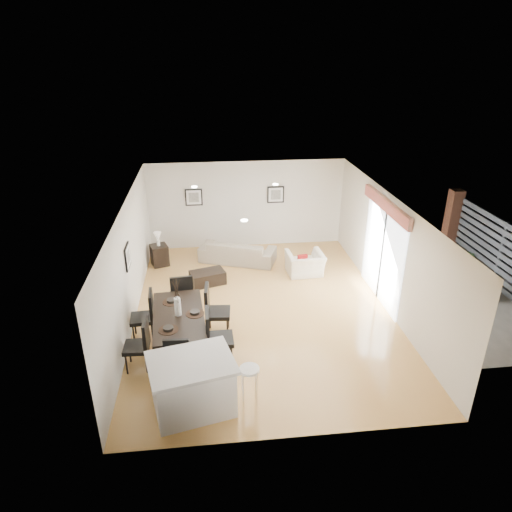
{
  "coord_description": "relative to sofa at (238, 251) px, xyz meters",
  "views": [
    {
      "loc": [
        -1.21,
        -9.4,
        5.75
      ],
      "look_at": [
        -0.11,
        0.4,
        1.24
      ],
      "focal_mm": 32.0,
      "sensor_mm": 36.0,
      "label": 1
    }
  ],
  "objects": [
    {
      "name": "framed_print_left_wall",
      "position": [
        -2.59,
        -3.01,
        1.33
      ],
      "size": [
        0.04,
        0.52,
        0.52
      ],
      "rotation": [
        0.0,
        0.0,
        1.57
      ],
      "color": "black",
      "rests_on": "wall_left"
    },
    {
      "name": "side_table",
      "position": [
        -2.26,
        0.01,
        -0.01
      ],
      "size": [
        0.58,
        0.58,
        0.61
      ],
      "primitive_type": "cube",
      "rotation": [
        0.0,
        0.0,
        0.33
      ],
      "color": "black",
      "rests_on": "ground"
    },
    {
      "name": "kitchen_island",
      "position": [
        -1.22,
        -5.94,
        0.18
      ],
      "size": [
        1.63,
        1.38,
        0.99
      ],
      "rotation": [
        0.0,
        0.0,
        0.23
      ],
      "color": "white",
      "rests_on": "ground"
    },
    {
      "name": "dining_chair_wnear",
      "position": [
        -2.22,
        -4.7,
        0.28
      ],
      "size": [
        0.49,
        0.49,
        1.07
      ],
      "rotation": [
        0.0,
        0.0,
        -1.6
      ],
      "color": "black",
      "rests_on": "ground"
    },
    {
      "name": "sliding_door",
      "position": [
        3.34,
        -2.51,
        1.35
      ],
      "size": [
        0.12,
        2.7,
        2.57
      ],
      "color": "white",
      "rests_on": "wall_right"
    },
    {
      "name": "wall_right",
      "position": [
        3.38,
        -2.81,
        1.03
      ],
      "size": [
        0.04,
        8.0,
        2.7
      ],
      "primitive_type": "cube",
      "color": "beige",
      "rests_on": "ground"
    },
    {
      "name": "courtyard_plant_a",
      "position": [
        6.02,
        -2.92,
        0.01
      ],
      "size": [
        0.64,
        0.58,
        0.66
      ],
      "primitive_type": "imported",
      "rotation": [
        0.0,
        0.0,
        -0.12
      ],
      "color": "#345826",
      "rests_on": "ground"
    },
    {
      "name": "bar_stool",
      "position": [
        -0.24,
        -5.94,
        0.34
      ],
      "size": [
        0.35,
        0.35,
        0.77
      ],
      "color": "white",
      "rests_on": "ground"
    },
    {
      "name": "wall_back",
      "position": [
        0.38,
        1.19,
        1.03
      ],
      "size": [
        6.0,
        0.04,
        2.7
      ],
      "primitive_type": "cube",
      "color": "beige",
      "rests_on": "ground"
    },
    {
      "name": "sofa",
      "position": [
        0.0,
        0.0,
        0.0
      ],
      "size": [
        2.35,
        1.55,
        0.64
      ],
      "primitive_type": "imported",
      "rotation": [
        0.0,
        0.0,
        2.79
      ],
      "color": "gray",
      "rests_on": "ground"
    },
    {
      "name": "vase",
      "position": [
        -1.51,
        -4.2,
        0.88
      ],
      "size": [
        0.88,
        1.44,
        0.81
      ],
      "color": "white",
      "rests_on": "dining_table"
    },
    {
      "name": "coffee_table",
      "position": [
        -0.9,
        -1.31,
        -0.14
      ],
      "size": [
        1.0,
        0.77,
        0.36
      ],
      "primitive_type": "cube",
      "rotation": [
        0.0,
        0.0,
        0.3
      ],
      "color": "black",
      "rests_on": "ground"
    },
    {
      "name": "wall_left",
      "position": [
        -2.62,
        -2.81,
        1.03
      ],
      "size": [
        0.04,
        8.0,
        2.7
      ],
      "primitive_type": "cube",
      "color": "beige",
      "rests_on": "ground"
    },
    {
      "name": "framed_print_back_left",
      "position": [
        -1.22,
        1.16,
        1.33
      ],
      "size": [
        0.52,
        0.04,
        0.52
      ],
      "color": "black",
      "rests_on": "wall_back"
    },
    {
      "name": "framed_print_back_right",
      "position": [
        1.28,
        1.16,
        1.33
      ],
      "size": [
        0.52,
        0.04,
        0.52
      ],
      "color": "black",
      "rests_on": "wall_back"
    },
    {
      "name": "table_lamp",
      "position": [
        -2.26,
        0.01,
        0.55
      ],
      "size": [
        0.21,
        0.21,
        0.4
      ],
      "color": "white",
      "rests_on": "side_table"
    },
    {
      "name": "dining_chair_foot",
      "position": [
        -1.49,
        -2.95,
        0.31
      ],
      "size": [
        0.56,
        0.56,
        1.13
      ],
      "rotation": [
        0.0,
        0.0,
        3.27
      ],
      "color": "black",
      "rests_on": "ground"
    },
    {
      "name": "armchair",
      "position": [
        1.79,
        -1.05,
        -0.0
      ],
      "size": [
        1.03,
        0.92,
        0.64
      ],
      "primitive_type": "imported",
      "rotation": [
        0.0,
        0.0,
        3.21
      ],
      "color": "beige",
      "rests_on": "ground"
    },
    {
      "name": "dining_chair_efar",
      "position": [
        -0.8,
        -3.68,
        0.33
      ],
      "size": [
        0.56,
        0.56,
        1.16
      ],
      "rotation": [
        0.0,
        0.0,
        1.49
      ],
      "color": "black",
      "rests_on": "ground"
    },
    {
      "name": "dining_chair_head",
      "position": [
        -1.5,
        -5.45,
        0.26
      ],
      "size": [
        0.49,
        0.49,
        1.04
      ],
      "rotation": [
        0.0,
        0.0,
        -0.06
      ],
      "color": "black",
      "rests_on": "ground"
    },
    {
      "name": "dining_table",
      "position": [
        -1.51,
        -4.2,
        0.44
      ],
      "size": [
        1.16,
        2.09,
        0.84
      ],
      "rotation": [
        0.0,
        0.0,
        0.08
      ],
      "color": "black",
      "rests_on": "ground"
    },
    {
      "name": "dining_chair_wfar",
      "position": [
        -2.22,
        -3.69,
        0.3
      ],
      "size": [
        0.52,
        0.52,
        1.11
      ],
      "rotation": [
        0.0,
        0.0,
        -1.51
      ],
      "color": "black",
      "rests_on": "ground"
    },
    {
      "name": "dining_chair_enear",
      "position": [
        -0.8,
        -4.7,
        0.34
      ],
      "size": [
        0.54,
        0.54,
        1.18
      ],
      "rotation": [
        0.0,
        0.0,
        1.59
      ],
      "color": "black",
      "rests_on": "ground"
    },
    {
      "name": "wall_front",
      "position": [
        0.38,
        -6.81,
        1.03
      ],
      "size": [
        6.0,
        0.04,
        2.7
      ],
      "primitive_type": "cube",
      "color": "beige",
      "rests_on": "ground"
    },
    {
      "name": "ground",
      "position": [
        0.38,
        -2.81,
        -0.32
      ],
      "size": [
        8.0,
        8.0,
        0.0
      ],
      "primitive_type": "plane",
      "color": "tan",
      "rests_on": "ground"
    },
    {
      "name": "ceiling",
      "position": [
        0.38,
        -2.81,
        2.38
      ],
      "size": [
        6.0,
        8.0,
        0.02
      ],
      "primitive_type": "cube",
      "color": "white",
      "rests_on": "wall_back"
    },
    {
      "name": "courtyard_plant_b",
      "position": [
        6.28,
        -1.55,
        -0.0
      ],
      "size": [
        0.39,
        0.39,
        0.63
      ],
      "primitive_type": "imported",
      "rotation": [
        0.0,
        0.0,
        0.1
      ],
      "color": "#345826",
      "rests_on": "ground"
    },
    {
      "name": "cushion",
      "position": [
        1.7,
        -1.14,
        0.18
      ],
      "size": [
        0.28,
        0.13,
        0.27
      ],
      "primitive_type": "cube",
      "rotation": [
        0.0,
        0.0,
        3.3
      ],
      "color": "maroon",
      "rests_on": "armchair"
    },
    {
      "name": "courtyard",
      "position": [
        6.55,
        -1.94,
        0.6
      ],
      "size": [
        6.0,
        6.0,
        2.0
      ],
      "color": "gray",
      "rests_on": "ground"
    }
  ]
}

